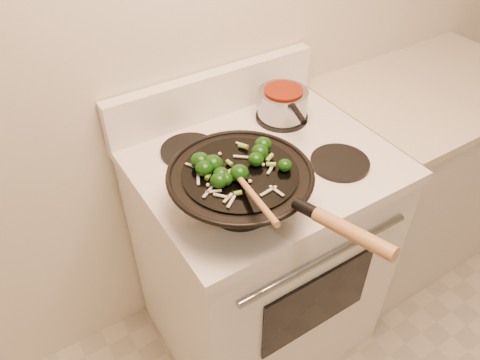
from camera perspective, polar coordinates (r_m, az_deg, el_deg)
stove at (r=1.77m, az=2.32°, el=-8.79°), size 0.78×0.67×1.08m
counter_unit at (r=2.26m, az=20.17°, el=0.80°), size 0.90×0.62×0.91m
wok at (r=1.23m, az=0.18°, el=-0.97°), size 0.38×0.63×0.18m
stirfry at (r=1.19m, az=-0.99°, el=1.90°), size 0.26×0.25×0.04m
wooden_spoon at (r=1.12m, az=0.78°, el=-0.81°), size 0.09×0.27×0.07m
saucepan at (r=1.61m, az=5.24°, el=9.33°), size 0.17×0.27×0.10m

